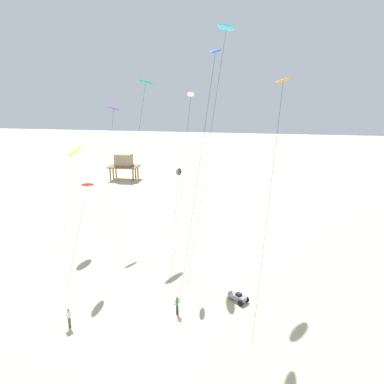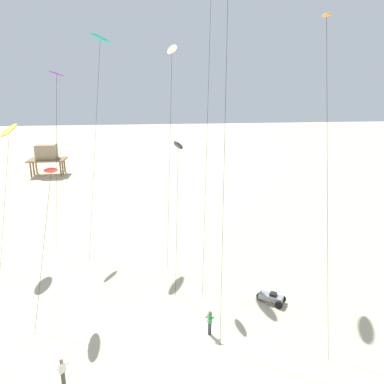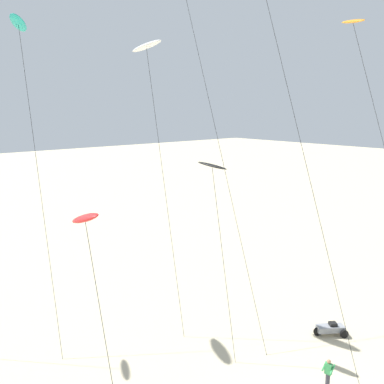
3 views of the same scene
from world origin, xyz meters
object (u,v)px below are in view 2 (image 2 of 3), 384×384
kite_red (51,171)px  stilt_house (47,154)px  beach_buggy (271,297)px  kite_purple (56,79)px  kite_flyer_middle (62,372)px  kite_white (172,51)px  kite_flyer_nearest (210,322)px  kite_yellow (9,130)px  kite_black (178,148)px  kite_teal (100,40)px  kite_orange (327,22)px

kite_red → stilt_house: (-10.62, 39.91, -5.85)m
kite_red → beach_buggy: (14.98, -2.83, -9.03)m
kite_purple → beach_buggy: size_ratio=8.17×
stilt_house → kite_flyer_middle: bearing=-75.7°
kite_white → kite_flyer_nearest: (1.14, -13.62, -16.87)m
kite_yellow → kite_black: size_ratio=1.08×
kite_teal → kite_flyer_nearest: 26.88m
kite_orange → kite_purple: 24.36m
beach_buggy → kite_red: bearing=169.3°
kite_yellow → kite_purple: size_ratio=0.73×
kite_red → kite_flyer_nearest: bearing=-29.9°
kite_teal → kite_purple: size_ratio=1.20×
kite_teal → kite_flyer_nearest: kite_teal is taller
kite_purple → beach_buggy: (16.77, -15.42, -15.16)m
kite_red → beach_buggy: kite_red is taller
kite_purple → kite_flyer_nearest: kite_purple is taller
kite_yellow → kite_purple: kite_purple is taller
kite_white → beach_buggy: kite_white is taller
kite_flyer_middle → stilt_house: (-12.40, 48.83, 2.71)m
kite_orange → kite_flyer_nearest: size_ratio=11.72×
kite_teal → kite_red: bearing=-101.1°
kite_teal → kite_purple: 5.49m
kite_yellow → kite_flyer_nearest: 23.56m
kite_black → beach_buggy: bearing=-35.0°
kite_white → kite_purple: bearing=156.1°
kite_orange → kite_purple: (-19.67, 13.99, -3.25)m
beach_buggy → kite_purple: bearing=137.4°
kite_orange → kite_red: 20.24m
kite_black → stilt_house: size_ratio=1.82×
kite_flyer_nearest → stilt_house: (-20.61, 45.65, 2.71)m
kite_flyer_nearest → kite_flyer_middle: 8.80m
kite_teal → kite_red: 16.03m
kite_black → beach_buggy: size_ratio=5.51×
beach_buggy → kite_black: bearing=145.0°
kite_black → beach_buggy: (6.23, -4.36, -10.19)m
kite_orange → kite_black: 12.63m
kite_teal → kite_flyer_nearest: bearing=-67.7°
kite_white → beach_buggy: size_ratio=9.14×
kite_orange → kite_purple: kite_orange is taller
kite_black → kite_flyer_middle: size_ratio=6.61×
kite_yellow → kite_flyer_nearest: kite_yellow is taller
kite_black → kite_flyer_nearest: kite_black is taller
stilt_house → kite_teal: bearing=-64.4°
kite_black → beach_buggy: kite_black is taller
kite_orange → kite_flyer_middle: 25.25m
kite_black → kite_flyer_middle: kite_black is taller
kite_purple → kite_flyer_nearest: size_ratio=9.81×
kite_orange → kite_teal: bearing=137.7°
kite_black → kite_purple: bearing=133.6°
kite_yellow → kite_flyer_nearest: bearing=-43.5°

